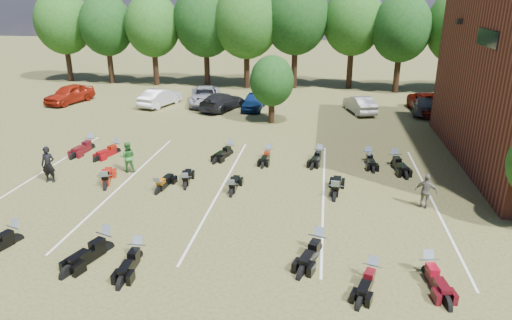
% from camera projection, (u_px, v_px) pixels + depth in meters
% --- Properties ---
extents(ground, '(160.00, 160.00, 0.00)m').
position_uv_depth(ground, '(275.00, 220.00, 19.29)').
color(ground, brown).
rests_on(ground, ground).
extents(car_0, '(3.07, 5.06, 1.61)m').
position_uv_depth(car_0, '(69.00, 94.00, 39.70)').
color(car_0, maroon).
rests_on(car_0, ground).
extents(car_1, '(2.75, 4.71, 1.47)m').
position_uv_depth(car_1, '(160.00, 97.00, 38.73)').
color(car_1, silver).
rests_on(car_1, ground).
extents(car_2, '(3.54, 5.78, 1.50)m').
position_uv_depth(car_2, '(205.00, 96.00, 39.15)').
color(car_2, '#96979E').
rests_on(car_2, ground).
extents(car_3, '(3.52, 5.18, 1.39)m').
position_uv_depth(car_3, '(222.00, 101.00, 37.44)').
color(car_3, black).
rests_on(car_3, ground).
extents(car_4, '(1.68, 4.03, 1.36)m').
position_uv_depth(car_4, '(253.00, 101.00, 37.55)').
color(car_4, '#0B204F').
rests_on(car_4, ground).
extents(car_5, '(2.61, 4.39, 1.37)m').
position_uv_depth(car_5, '(360.00, 104.00, 36.51)').
color(car_5, '#9E9E9A').
rests_on(car_5, ground).
extents(car_6, '(2.86, 5.58, 1.51)m').
position_uv_depth(car_6, '(429.00, 104.00, 36.31)').
color(car_6, '#520B04').
rests_on(car_6, ground).
extents(car_7, '(2.32, 4.68, 1.31)m').
position_uv_depth(car_7, '(424.00, 106.00, 36.25)').
color(car_7, '#3C3B40').
rests_on(car_7, ground).
extents(person_black, '(0.73, 0.52, 1.88)m').
position_uv_depth(person_black, '(48.00, 165.00, 22.92)').
color(person_black, black).
rests_on(person_black, ground).
extents(person_green, '(0.95, 0.82, 1.69)m').
position_uv_depth(person_green, '(128.00, 157.00, 24.27)').
color(person_green, '#2B702A').
rests_on(person_green, ground).
extents(person_grey, '(1.02, 0.70, 1.60)m').
position_uv_depth(person_grey, '(426.00, 191.00, 20.15)').
color(person_grey, '#615A53').
rests_on(person_grey, ground).
extents(motorcycle_0, '(1.38, 2.43, 1.29)m').
position_uv_depth(motorcycle_0, '(16.00, 242.00, 17.62)').
color(motorcycle_0, black).
rests_on(motorcycle_0, ground).
extents(motorcycle_2, '(1.55, 2.62, 1.39)m').
position_uv_depth(motorcycle_2, '(106.00, 251.00, 17.02)').
color(motorcycle_2, black).
rests_on(motorcycle_2, ground).
extents(motorcycle_3, '(0.80, 2.26, 1.24)m').
position_uv_depth(motorcycle_3, '(138.00, 259.00, 16.47)').
color(motorcycle_3, black).
rests_on(motorcycle_3, ground).
extents(motorcycle_4, '(1.44, 2.51, 1.33)m').
position_uv_depth(motorcycle_4, '(317.00, 252.00, 16.95)').
color(motorcycle_4, black).
rests_on(motorcycle_4, ground).
extents(motorcycle_5, '(1.30, 2.23, 1.18)m').
position_uv_depth(motorcycle_5, '(371.00, 280.00, 15.27)').
color(motorcycle_5, black).
rests_on(motorcycle_5, ground).
extents(motorcycle_6, '(1.10, 2.37, 1.27)m').
position_uv_depth(motorcycle_6, '(427.00, 275.00, 15.54)').
color(motorcycle_6, '#3F090F').
rests_on(motorcycle_6, ground).
extents(motorcycle_7, '(1.49, 2.51, 1.34)m').
position_uv_depth(motorcycle_7, '(106.00, 188.00, 22.48)').
color(motorcycle_7, maroon).
rests_on(motorcycle_7, ground).
extents(motorcycle_8, '(0.91, 2.18, 1.18)m').
position_uv_depth(motorcycle_8, '(158.00, 193.00, 21.97)').
color(motorcycle_8, black).
rests_on(motorcycle_8, ground).
extents(motorcycle_10, '(1.04, 2.22, 1.19)m').
position_uv_depth(motorcycle_10, '(186.00, 188.00, 22.51)').
color(motorcycle_10, black).
rests_on(motorcycle_10, ground).
extents(motorcycle_11, '(0.69, 2.12, 1.18)m').
position_uv_depth(motorcycle_11, '(232.00, 195.00, 21.71)').
color(motorcycle_11, black).
rests_on(motorcycle_11, ground).
extents(motorcycle_13, '(1.00, 2.51, 1.37)m').
position_uv_depth(motorcycle_13, '(334.00, 199.00, 21.30)').
color(motorcycle_13, black).
rests_on(motorcycle_13, ground).
extents(motorcycle_14, '(1.03, 2.52, 1.37)m').
position_uv_depth(motorcycle_14, '(91.00, 149.00, 28.16)').
color(motorcycle_14, '#4E0B11').
rests_on(motorcycle_14, ground).
extents(motorcycle_15, '(1.34, 2.31, 1.23)m').
position_uv_depth(motorcycle_15, '(117.00, 153.00, 27.48)').
color(motorcycle_15, maroon).
rests_on(motorcycle_15, ground).
extents(motorcycle_16, '(1.38, 2.36, 1.25)m').
position_uv_depth(motorcycle_16, '(230.00, 154.00, 27.20)').
color(motorcycle_16, black).
rests_on(motorcycle_16, ground).
extents(motorcycle_17, '(0.83, 2.14, 1.17)m').
position_uv_depth(motorcycle_17, '(268.00, 158.00, 26.56)').
color(motorcycle_17, black).
rests_on(motorcycle_17, ground).
extents(motorcycle_18, '(1.13, 2.29, 1.23)m').
position_uv_depth(motorcycle_18, '(319.00, 159.00, 26.40)').
color(motorcycle_18, black).
rests_on(motorcycle_18, ground).
extents(motorcycle_19, '(1.24, 2.56, 1.37)m').
position_uv_depth(motorcycle_19, '(394.00, 166.00, 25.40)').
color(motorcycle_19, black).
rests_on(motorcycle_19, ground).
extents(motorcycle_20, '(0.90, 2.25, 1.22)m').
position_uv_depth(motorcycle_20, '(368.00, 162.00, 26.03)').
color(motorcycle_20, black).
rests_on(motorcycle_20, ground).
extents(tree_line, '(56.00, 6.00, 9.79)m').
position_uv_depth(tree_line, '(299.00, 23.00, 44.19)').
color(tree_line, black).
rests_on(tree_line, ground).
extents(young_tree_midfield, '(3.20, 3.20, 4.70)m').
position_uv_depth(young_tree_midfield, '(272.00, 81.00, 32.90)').
color(young_tree_midfield, black).
rests_on(young_tree_midfield, ground).
extents(parking_lines, '(20.10, 14.00, 0.01)m').
position_uv_depth(parking_lines, '(221.00, 188.00, 22.50)').
color(parking_lines, silver).
rests_on(parking_lines, ground).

